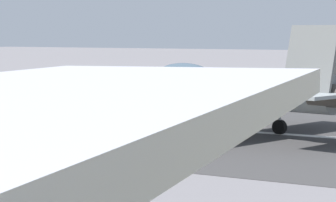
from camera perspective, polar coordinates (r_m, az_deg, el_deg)
ground_plane at (r=44.48m, az=6.10°, el=-2.16°), size 400.00×400.00×0.00m
runway_strip at (r=44.47m, az=6.12°, el=-2.15°), size 240.00×26.00×0.02m
fighter_jet at (r=43.47m, az=4.47°, el=0.91°), size 16.96×15.01×5.63m
marker_cone_mid at (r=59.80m, az=3.74°, el=-0.13°), size 0.44×0.44×0.55m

